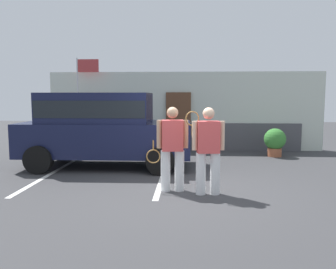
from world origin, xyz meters
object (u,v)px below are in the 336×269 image
object	(u,v)px
parked_suv	(103,126)
potted_plant_by_porch	(275,141)
tennis_player_man	(172,148)
tennis_player_woman	(208,149)
flag_pole	(83,87)

from	to	relation	value
parked_suv	potted_plant_by_porch	world-z (taller)	parked_suv
tennis_player_man	potted_plant_by_porch	world-z (taller)	tennis_player_man
tennis_player_woman	flag_pole	world-z (taller)	flag_pole
tennis_player_woman	tennis_player_man	bearing A→B (deg)	-21.31
tennis_player_woman	potted_plant_by_porch	distance (m)	5.17
tennis_player_woman	flag_pole	size ratio (longest dim) A/B	0.53
tennis_player_man	tennis_player_woman	world-z (taller)	tennis_player_man
parked_suv	flag_pole	xyz separation A→B (m)	(-1.41, 2.86, 1.13)
tennis_player_man	tennis_player_woman	bearing A→B (deg)	158.58
parked_suv	tennis_player_man	bearing A→B (deg)	-50.00
tennis_player_woman	flag_pole	distance (m)	6.99
tennis_player_woman	potted_plant_by_porch	xyz separation A→B (m)	(2.44, 4.54, -0.40)
parked_suv	potted_plant_by_porch	xyz separation A→B (m)	(5.19, 1.95, -0.63)
tennis_player_man	flag_pole	bearing A→B (deg)	-61.64
parked_suv	flag_pole	world-z (taller)	flag_pole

